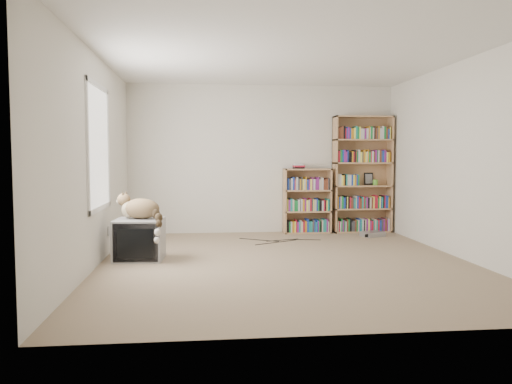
{
  "coord_description": "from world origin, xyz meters",
  "views": [
    {
      "loc": [
        -0.99,
        -5.94,
        1.28
      ],
      "look_at": [
        -0.26,
        1.0,
        0.8
      ],
      "focal_mm": 35.0,
      "sensor_mm": 36.0,
      "label": 1
    }
  ],
  "objects": [
    {
      "name": "cat",
      "position": [
        -1.75,
        0.36,
        0.61
      ],
      "size": [
        0.66,
        0.65,
        0.56
      ],
      "rotation": [
        0.0,
        0.0,
        -0.27
      ],
      "color": "#392617",
      "rests_on": "crt_tv"
    },
    {
      "name": "green_mug",
      "position": [
        1.93,
        2.34,
        0.85
      ],
      "size": [
        0.09,
        0.09,
        0.09
      ],
      "primitive_type": "cylinder",
      "color": "#5FB032",
      "rests_on": "bookcase_tall"
    },
    {
      "name": "window",
      "position": [
        -2.24,
        0.2,
        1.4
      ],
      "size": [
        0.02,
        1.22,
        1.52
      ],
      "primitive_type": "cube",
      "color": "white",
      "rests_on": "wall_left"
    },
    {
      "name": "crt_tv",
      "position": [
        -1.8,
        0.37,
        0.25
      ],
      "size": [
        0.62,
        0.57,
        0.51
      ],
      "rotation": [
        0.0,
        0.0,
        -0.06
      ],
      "color": "gray",
      "rests_on": "floor"
    },
    {
      "name": "floor",
      "position": [
        0.0,
        0.0,
        0.0
      ],
      "size": [
        4.5,
        5.0,
        0.01
      ],
      "primitive_type": "cube",
      "color": "tan",
      "rests_on": "ground"
    },
    {
      "name": "dvd_player",
      "position": [
        1.73,
        1.84,
        0.04
      ],
      "size": [
        0.41,
        0.35,
        0.08
      ],
      "primitive_type": "cube",
      "rotation": [
        0.0,
        0.0,
        0.37
      ],
      "color": "#9E9FA3",
      "rests_on": "floor"
    },
    {
      "name": "ceiling",
      "position": [
        0.0,
        0.0,
        2.5
      ],
      "size": [
        4.5,
        5.0,
        0.02
      ],
      "primitive_type": "cube",
      "color": "white",
      "rests_on": "wall_back"
    },
    {
      "name": "bookcase_short",
      "position": [
        0.75,
        2.36,
        0.5
      ],
      "size": [
        0.79,
        0.3,
        1.09
      ],
      "color": "tan",
      "rests_on": "floor"
    },
    {
      "name": "book_stack",
      "position": [
        0.58,
        2.33,
        1.13
      ],
      "size": [
        0.2,
        0.25,
        0.08
      ],
      "primitive_type": "cube",
      "color": "#B5182C",
      "rests_on": "bookcase_short"
    },
    {
      "name": "wall_outlet",
      "position": [
        -2.24,
        0.72,
        0.32
      ],
      "size": [
        0.01,
        0.08,
        0.13
      ],
      "primitive_type": "cube",
      "color": "silver",
      "rests_on": "wall_left"
    },
    {
      "name": "wall_left",
      "position": [
        -2.25,
        0.0,
        1.25
      ],
      "size": [
        0.02,
        5.0,
        2.5
      ],
      "primitive_type": "cube",
      "color": "silver",
      "rests_on": "floor"
    },
    {
      "name": "bookcase_tall",
      "position": [
        1.71,
        2.36,
        0.93
      ],
      "size": [
        0.99,
        0.3,
        1.98
      ],
      "color": "tan",
      "rests_on": "floor"
    },
    {
      "name": "wall_back",
      "position": [
        0.0,
        2.5,
        1.25
      ],
      "size": [
        4.5,
        0.02,
        2.5
      ],
      "primitive_type": "cube",
      "color": "silver",
      "rests_on": "floor"
    },
    {
      "name": "framed_print",
      "position": [
        1.85,
        2.44,
        0.91
      ],
      "size": [
        0.16,
        0.05,
        0.21
      ],
      "primitive_type": "cube",
      "rotation": [
        -0.17,
        0.0,
        0.0
      ],
      "color": "black",
      "rests_on": "bookcase_tall"
    },
    {
      "name": "wall_front",
      "position": [
        0.0,
        -2.5,
        1.25
      ],
      "size": [
        4.5,
        0.02,
        2.5
      ],
      "primitive_type": "cube",
      "color": "silver",
      "rests_on": "floor"
    },
    {
      "name": "floor_cables",
      "position": [
        0.4,
        1.38,
        0.0
      ],
      "size": [
        1.2,
        0.7,
        0.01
      ],
      "primitive_type": null,
      "color": "black",
      "rests_on": "floor"
    },
    {
      "name": "wall_right",
      "position": [
        2.25,
        0.0,
        1.25
      ],
      "size": [
        0.02,
        5.0,
        2.5
      ],
      "primitive_type": "cube",
      "color": "silver",
      "rests_on": "floor"
    }
  ]
}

